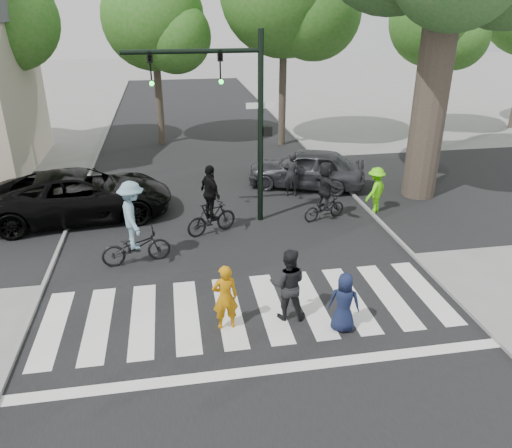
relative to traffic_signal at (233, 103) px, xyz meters
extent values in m
plane|color=gray|center=(-0.35, -6.20, -3.90)|extent=(120.00, 120.00, 0.00)
cube|color=black|center=(-0.35, -1.20, -3.90)|extent=(10.00, 70.00, 0.01)
cube|color=black|center=(-0.35, 1.80, -3.89)|extent=(70.00, 10.00, 0.01)
cube|color=gray|center=(-5.40, -1.20, -3.85)|extent=(0.10, 70.00, 0.10)
cube|color=gray|center=(4.70, -1.20, -3.85)|extent=(0.10, 70.00, 0.10)
cube|color=silver|center=(-4.85, -5.20, -3.89)|extent=(0.55, 3.00, 0.01)
cube|color=silver|center=(-3.85, -5.20, -3.89)|extent=(0.55, 3.00, 0.01)
cube|color=silver|center=(-2.85, -5.20, -3.89)|extent=(0.55, 3.00, 0.01)
cube|color=silver|center=(-1.85, -5.20, -3.89)|extent=(0.55, 3.00, 0.01)
cube|color=silver|center=(-0.85, -5.20, -3.89)|extent=(0.55, 3.00, 0.01)
cube|color=silver|center=(0.15, -5.20, -3.89)|extent=(0.55, 3.00, 0.01)
cube|color=silver|center=(1.15, -5.20, -3.89)|extent=(0.55, 3.00, 0.01)
cube|color=silver|center=(2.15, -5.20, -3.89)|extent=(0.55, 3.00, 0.01)
cube|color=silver|center=(3.15, -5.20, -3.89)|extent=(0.55, 3.00, 0.01)
cube|color=silver|center=(4.15, -5.20, -3.89)|extent=(0.55, 3.00, 0.01)
cube|color=silver|center=(-0.35, -7.40, -3.89)|extent=(10.00, 0.30, 0.01)
cylinder|color=black|center=(0.85, 0.00, -0.90)|extent=(0.18, 0.18, 6.00)
cylinder|color=black|center=(-1.15, 0.00, 1.50)|extent=(4.00, 0.14, 0.14)
imported|color=black|center=(-0.35, 0.00, 1.05)|extent=(0.16, 0.20, 1.00)
sphere|color=#19E533|center=(-0.35, -0.12, 0.65)|extent=(0.14, 0.14, 0.14)
imported|color=black|center=(-2.35, 0.00, 1.05)|extent=(0.16, 0.20, 1.00)
sphere|color=#19E533|center=(-2.35, -0.12, 0.65)|extent=(0.14, 0.14, 0.14)
cube|color=black|center=(1.07, 0.00, -0.90)|extent=(0.28, 0.18, 0.30)
cube|color=#FF660C|center=(1.18, 0.00, -0.90)|extent=(0.02, 0.14, 0.20)
cube|color=white|center=(0.85, 0.00, -0.10)|extent=(0.90, 0.04, 0.18)
cylinder|color=brown|center=(7.15, 1.30, -0.40)|extent=(1.20, 1.20, 7.00)
cylinder|color=brown|center=(7.45, 1.10, 2.60)|extent=(1.29, 1.74, 2.93)
sphere|color=#277018|center=(-8.19, 8.63, 2.08)|extent=(4.06, 4.06, 4.06)
cylinder|color=brown|center=(-2.35, 10.60, -1.10)|extent=(0.36, 0.36, 5.60)
sphere|color=#277018|center=(-2.35, 10.60, 2.10)|extent=(4.80, 4.80, 4.80)
sphere|color=#277018|center=(-1.39, 9.88, 1.30)|extent=(3.36, 3.36, 3.36)
cylinder|color=brown|center=(3.65, 9.30, -0.54)|extent=(0.36, 0.36, 6.72)
sphere|color=#277018|center=(4.85, 8.40, 2.34)|extent=(4.20, 4.20, 4.20)
cylinder|color=brown|center=(11.65, 10.10, -1.17)|extent=(0.36, 0.36, 5.46)
sphere|color=#277018|center=(11.65, 10.10, 1.95)|extent=(4.60, 4.60, 4.60)
sphere|color=#277018|center=(12.57, 9.41, 1.17)|extent=(3.22, 3.22, 3.22)
imported|color=#C2790A|center=(-1.00, -5.82, -3.12)|extent=(0.60, 0.41, 1.57)
imported|color=#151D3C|center=(1.55, -6.34, -3.20)|extent=(0.80, 0.67, 1.40)
imported|color=black|center=(0.45, -5.66, -3.03)|extent=(0.96, 0.82, 1.74)
imported|color=black|center=(-3.08, -2.38, -3.40)|extent=(1.98, 0.98, 0.99)
imported|color=#6F96A7|center=(-3.08, -2.38, -2.46)|extent=(0.91, 1.33, 1.90)
imported|color=black|center=(-0.85, -0.78, -3.39)|extent=(1.75, 1.14, 1.02)
imported|color=black|center=(-0.85, -0.78, -2.56)|extent=(0.82, 1.12, 1.77)
imported|color=black|center=(2.96, -0.31, -3.49)|extent=(1.66, 1.02, 0.83)
imported|color=black|center=(2.96, -0.31, -2.70)|extent=(0.91, 1.54, 1.58)
imported|color=black|center=(-4.98, 1.22, -3.09)|extent=(6.13, 3.34, 1.63)
imported|color=#343439|center=(3.20, 2.89, -3.13)|extent=(4.85, 3.37, 1.53)
imported|color=#66F60F|center=(4.85, -0.01, -3.10)|extent=(1.18, 1.11, 1.61)
imported|color=black|center=(2.38, 2.02, -3.05)|extent=(0.67, 0.50, 1.70)
camera|label=1|loc=(-1.93, -15.10, 2.80)|focal=35.00mm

